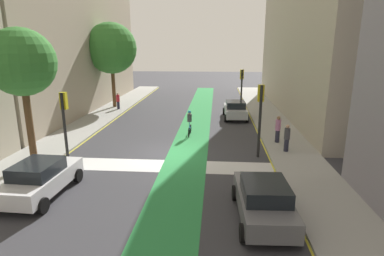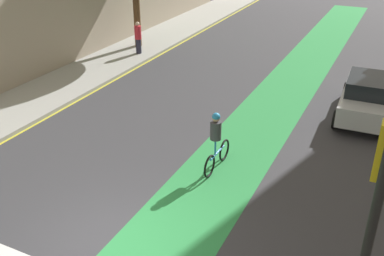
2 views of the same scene
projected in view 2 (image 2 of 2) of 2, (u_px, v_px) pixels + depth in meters
The scene contains 5 objects.
ground_plane at pixel (109, 243), 10.29m from camera, with size 120.00×120.00×0.00m, color #38383D.
traffic_signal_near_right at pixel (378, 198), 6.88m from camera, with size 0.35×0.52×4.19m.
car_silver_right_far at pixel (369, 96), 16.05m from camera, with size 2.13×4.25×1.57m.
cyclist_in_lane at pixel (216, 140), 12.72m from camera, with size 0.32×1.73×1.86m.
pedestrian_sidewalk_left_a at pixel (138, 37), 22.51m from camera, with size 0.34×0.34×1.61m.
Camera 2 is at (5.20, -6.36, 7.02)m, focal length 41.67 mm.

